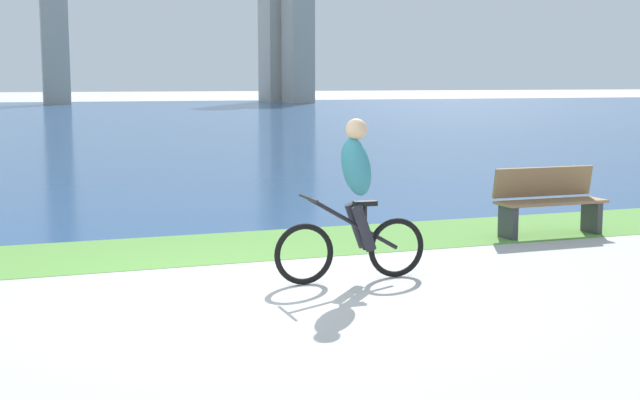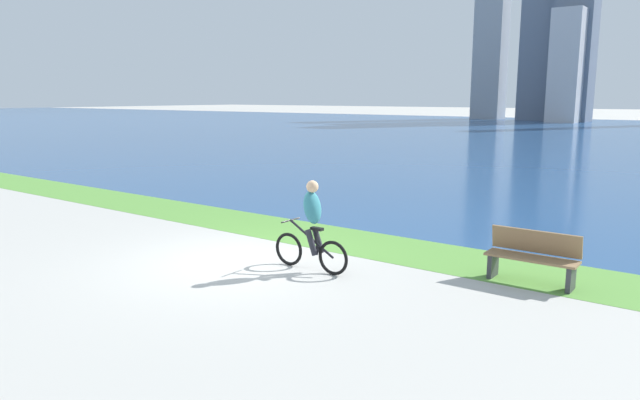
{
  "view_description": "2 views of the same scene",
  "coord_description": "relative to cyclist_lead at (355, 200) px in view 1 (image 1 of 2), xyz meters",
  "views": [
    {
      "loc": [
        -1.87,
        -7.92,
        2.05
      ],
      "look_at": [
        1.2,
        0.62,
        0.82
      ],
      "focal_mm": 49.75,
      "sensor_mm": 36.0,
      "label": 1
    },
    {
      "loc": [
        7.67,
        -7.75,
        3.15
      ],
      "look_at": [
        1.24,
        0.96,
        1.2
      ],
      "focal_mm": 32.5,
      "sensor_mm": 36.0,
      "label": 2
    }
  ],
  "objects": [
    {
      "name": "bay_water_surface",
      "position": [
        -1.49,
        40.95,
        -0.83
      ],
      "size": [
        300.0,
        75.43,
        0.0
      ],
      "primitive_type": "cube",
      "color": "navy",
      "rests_on": "ground"
    },
    {
      "name": "cyclist_lead",
      "position": [
        0.0,
        0.0,
        0.0
      ],
      "size": [
        1.64,
        0.52,
        1.67
      ],
      "color": "black",
      "rests_on": "ground"
    },
    {
      "name": "grass_strip_bayside",
      "position": [
        -1.49,
        2.23,
        -0.83
      ],
      "size": [
        120.0,
        2.0,
        0.01
      ],
      "primitive_type": "cube",
      "color": "#59933D",
      "rests_on": "ground"
    },
    {
      "name": "ground_plane",
      "position": [
        -1.49,
        -0.38,
        -0.83
      ],
      "size": [
        300.0,
        300.0,
        0.0
      ],
      "primitive_type": "plane",
      "color": "#B2AFA8"
    },
    {
      "name": "bench_near_path",
      "position": [
        3.45,
        1.65,
        -0.38
      ],
      "size": [
        1.5,
        0.47,
        0.9
      ],
      "color": "olive",
      "rests_on": "ground"
    }
  ]
}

